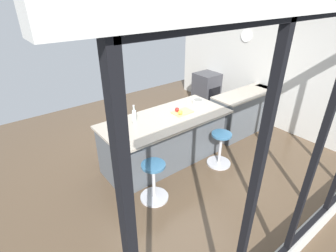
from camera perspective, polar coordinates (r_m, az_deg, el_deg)
ground_plane at (r=5.23m, az=1.29°, el=-5.67°), size 6.89×6.89×0.00m
window_panel_rear at (r=3.33m, az=31.91°, el=-7.84°), size 5.27×0.12×2.91m
interior_partition_left at (r=6.52m, az=20.28°, el=13.53°), size 0.15×5.30×2.91m
sink_cabinet at (r=6.42m, az=18.84°, el=4.10°), size 2.54×0.60×1.19m
oven_range at (r=7.35m, az=8.48°, el=8.10°), size 0.60×0.61×0.88m
kitchen_island at (r=4.73m, az=-0.72°, el=-2.97°), size 2.32×1.04×0.92m
stool_by_window at (r=4.82m, az=11.39°, el=-5.17°), size 0.44×0.44×0.64m
stool_middle at (r=4.01m, az=-3.12°, el=-12.33°), size 0.44×0.44×0.64m
cutting_board at (r=4.68m, az=3.17°, el=3.09°), size 0.36×0.24×0.02m
apple_yellow at (r=4.54m, az=2.74°, el=3.00°), size 0.08×0.08×0.08m
apple_red at (r=4.65m, az=2.01°, el=3.63°), size 0.08×0.08×0.08m
water_bottle at (r=4.30m, az=-7.46°, el=2.23°), size 0.06×0.06×0.31m
fruit_bowl at (r=5.09m, az=6.67°, el=5.43°), size 0.22×0.22×0.07m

